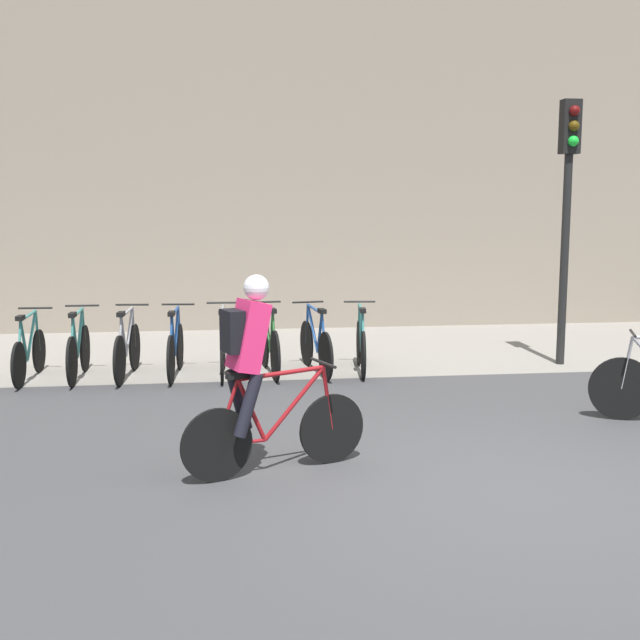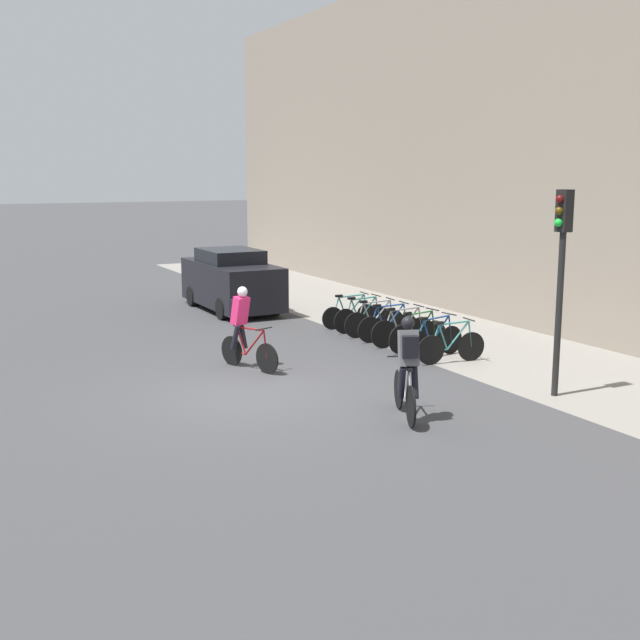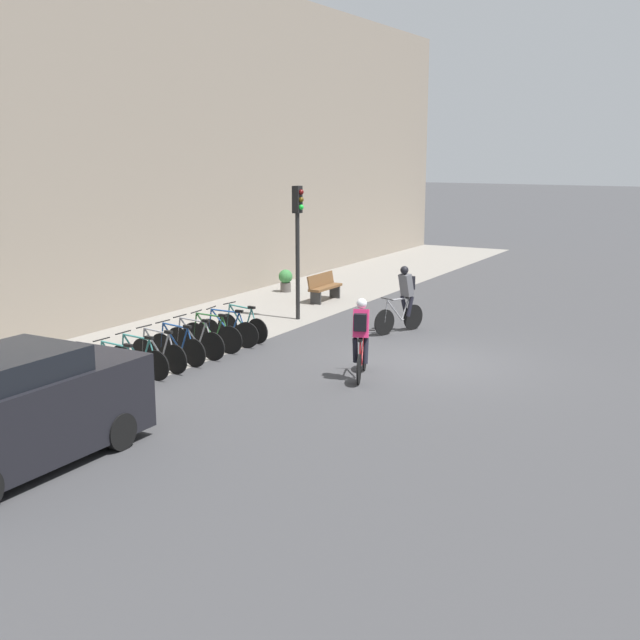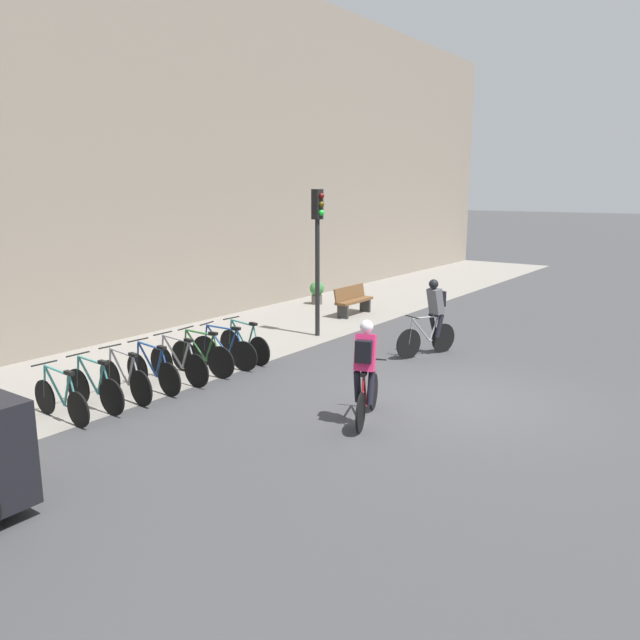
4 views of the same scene
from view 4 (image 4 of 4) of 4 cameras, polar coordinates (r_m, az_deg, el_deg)
The scene contains 16 objects.
ground at distance 11.93m, azimuth 12.24°, elevation -7.11°, with size 200.00×200.00×0.00m, color #3D3D3F.
kerb_strip at distance 15.71m, azimuth -10.94°, elevation -2.41°, with size 44.00×4.50×0.01m, color gray.
building_facade at distance 17.23m, azimuth -17.71°, elevation 15.54°, with size 44.00×0.60×10.17m, color gray.
cyclist_pink at distance 10.23m, azimuth 4.21°, elevation -4.49°, with size 1.66×0.70×1.76m.
cyclist_grey at distance 14.76m, azimuth 10.27°, elevation 0.44°, with size 1.65×0.73×1.79m.
parked_bike_0 at distance 11.37m, azimuth -22.61°, elevation -6.69°, with size 0.46×1.64×0.94m.
parked_bike_1 at distance 11.70m, azimuth -19.93°, elevation -5.89°, with size 0.46×1.65×0.97m.
parked_bike_2 at distance 12.05m, azimuth -17.41°, elevation -5.19°, with size 0.46×1.69×0.97m.
parked_bike_3 at distance 12.43m, azimuth -15.03°, elevation -4.55°, with size 0.46×1.67×0.96m.
parked_bike_4 at distance 12.83m, azimuth -12.80°, elevation -3.88°, with size 0.46×1.73×0.97m.
parked_bike_5 at distance 13.25m, azimuth -10.72°, elevation -3.28°, with size 0.46×1.68×0.98m.
parked_bike_6 at distance 13.69m, azimuth -8.76°, elevation -2.76°, with size 0.46×1.71×0.96m.
parked_bike_7 at distance 14.14m, azimuth -6.94°, elevation -2.24°, with size 0.46×1.66×0.96m.
traffic_light_pole at distance 16.20m, azimuth -0.21°, elevation 7.69°, with size 0.26×0.30×3.82m.
bench at distance 19.27m, azimuth 3.03°, elevation 1.83°, with size 1.60×0.44×0.89m.
potted_plant at distance 21.07m, azimuth -0.30°, elevation 2.63°, with size 0.48×0.48×0.78m.
Camera 4 is at (-10.41, -4.37, 3.82)m, focal length 35.00 mm.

